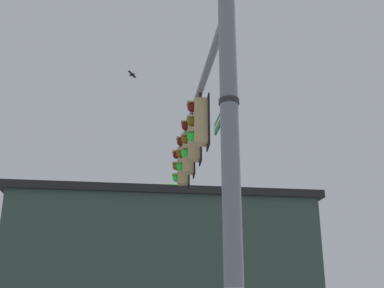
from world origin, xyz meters
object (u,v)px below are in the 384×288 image
at_px(traffic_light_mid_inner, 193,139).
at_px(traffic_light_arm_end, 182,166).
at_px(traffic_light_nearest_pole, 199,122).
at_px(traffic_light_mid_outer, 187,154).
at_px(street_name_sign, 225,110).
at_px(bird_flying, 132,75).

xyz_separation_m(traffic_light_mid_inner, traffic_light_arm_end, (2.36, 0.12, 0.00)).
height_order(traffic_light_nearest_pole, traffic_light_arm_end, same).
xyz_separation_m(traffic_light_nearest_pole, traffic_light_mid_inner, (1.18, 0.06, 0.00)).
height_order(traffic_light_nearest_pole, traffic_light_mid_outer, same).
relative_size(traffic_light_nearest_pole, street_name_sign, 0.92).
height_order(traffic_light_arm_end, street_name_sign, traffic_light_arm_end).
distance_m(traffic_light_nearest_pole, bird_flying, 5.73).
bearing_deg(traffic_light_arm_end, bird_flying, 64.44).
height_order(traffic_light_mid_outer, traffic_light_arm_end, same).
bearing_deg(street_name_sign, traffic_light_mid_inner, 3.25).
distance_m(traffic_light_mid_inner, street_name_sign, 4.05).
height_order(traffic_light_mid_inner, bird_flying, bird_flying).
bearing_deg(street_name_sign, traffic_light_mid_outer, 3.18).
bearing_deg(traffic_light_arm_end, traffic_light_mid_inner, -177.05).
bearing_deg(street_name_sign, bird_flying, 15.45).
bearing_deg(traffic_light_mid_outer, traffic_light_nearest_pole, -177.05).
distance_m(traffic_light_mid_inner, bird_flying, 4.88).
height_order(traffic_light_nearest_pole, traffic_light_mid_inner, same).
bearing_deg(traffic_light_arm_end, traffic_light_nearest_pole, -177.05).
xyz_separation_m(traffic_light_mid_outer, street_name_sign, (-5.13, -0.29, -0.89)).
distance_m(traffic_light_nearest_pole, traffic_light_arm_end, 3.55).
height_order(traffic_light_mid_outer, bird_flying, bird_flying).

